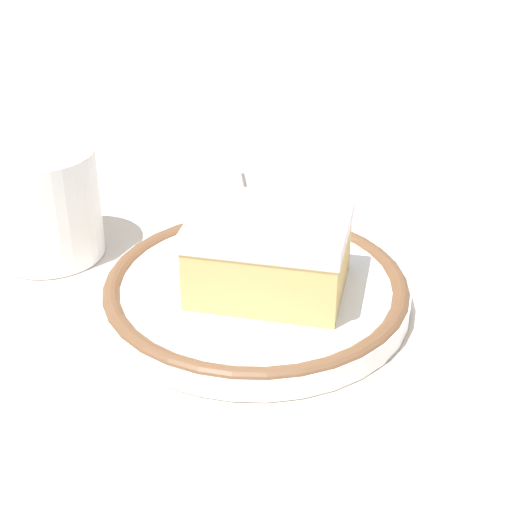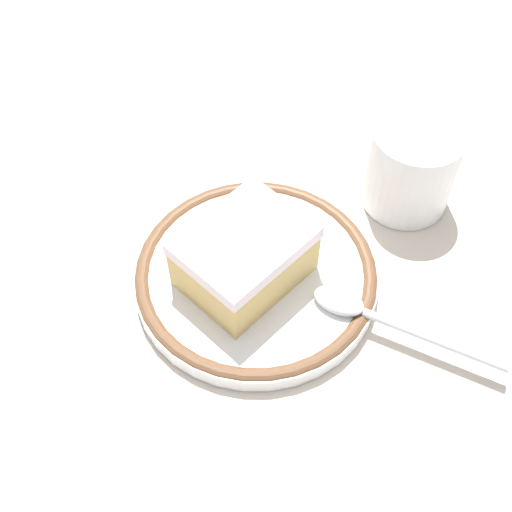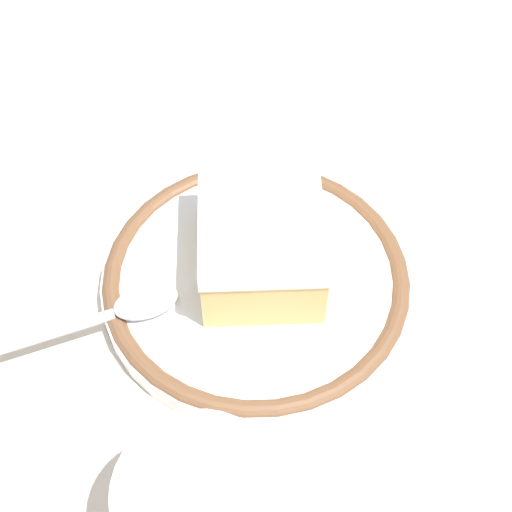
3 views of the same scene
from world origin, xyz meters
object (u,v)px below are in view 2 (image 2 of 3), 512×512
Objects in this scene: spoon at (368,313)px; cup at (410,172)px; plate at (256,275)px; cake_slice at (244,256)px.

cup reaches higher than spoon.
cake_slice is at bearing 154.13° from plate.
cup is (0.15, -0.04, 0.02)m from plate.
plate is at bearing 163.62° from cup.
plate is 0.03m from cake_slice.
cup reaches higher than plate.
cake_slice is at bearing 163.08° from cup.
cake_slice reaches higher than spoon.
cup is (0.16, -0.05, -0.01)m from cake_slice.
plate is 1.31× the size of spoon.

